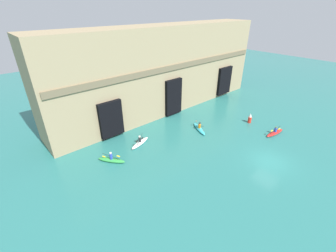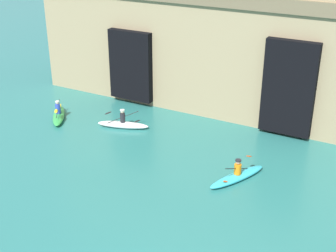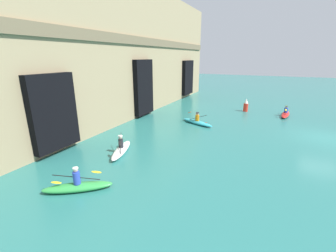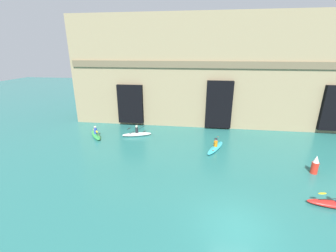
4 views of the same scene
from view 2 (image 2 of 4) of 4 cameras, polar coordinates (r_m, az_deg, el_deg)
The scene contains 4 objects.
cliff_bluff at distance 28.27m, azimuth 17.98°, elevation 12.36°, with size 36.10×5.84×12.56m.
kayak_white at distance 27.85m, azimuth -5.52°, elevation 0.24°, with size 3.14×1.59×1.16m.
kayak_cyan at distance 22.71m, azimuth 8.43°, elevation -6.02°, with size 2.02×3.37×1.09m.
kayak_green at distance 29.77m, azimuth -13.18°, elevation 1.32°, with size 2.37×2.86×1.15m.
Camera 2 is at (5.86, -8.80, 11.70)m, focal length 50.00 mm.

